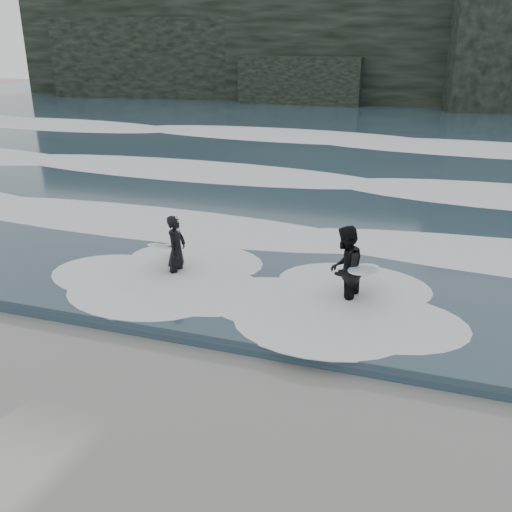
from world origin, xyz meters
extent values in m
plane|color=#866B5A|center=(0.00, 0.00, 0.00)|extent=(120.00, 120.00, 0.00)
cube|color=#2A3D4A|center=(0.00, 29.00, 0.15)|extent=(90.00, 52.00, 0.30)
cube|color=black|center=(0.00, 46.00, 5.00)|extent=(70.00, 9.00, 10.00)
ellipsoid|color=white|center=(0.00, 9.00, 0.40)|extent=(60.00, 3.20, 0.20)
ellipsoid|color=white|center=(0.00, 16.00, 0.42)|extent=(60.00, 4.00, 0.24)
ellipsoid|color=white|center=(0.00, 25.00, 0.45)|extent=(60.00, 4.80, 0.30)
imported|color=black|center=(-1.88, 5.69, 0.86)|extent=(0.41, 0.63, 1.72)
ellipsoid|color=white|center=(-2.28, 5.74, 0.89)|extent=(0.98, 1.98, 0.88)
imported|color=black|center=(2.21, 5.49, 0.97)|extent=(0.88, 1.05, 1.95)
ellipsoid|color=white|center=(2.63, 5.49, 1.05)|extent=(0.64, 2.26, 0.75)
camera|label=1|loc=(4.01, -5.81, 5.71)|focal=40.00mm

